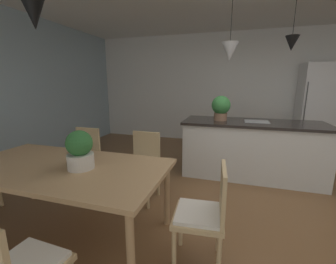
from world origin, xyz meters
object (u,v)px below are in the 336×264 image
(refrigerator, at_px, (317,109))
(chair_kitchen_end, at_px, (205,213))
(potted_plant_on_table, at_px, (80,150))
(vase_on_dining_table, at_px, (80,157))
(potted_plant_on_island, at_px, (221,107))
(dining_table, at_px, (62,171))
(chair_far_right, at_px, (143,164))
(chair_far_left, at_px, (84,157))
(kitchen_island, at_px, (251,148))

(refrigerator, bearing_deg, chair_kitchen_end, -116.25)
(potted_plant_on_table, bearing_deg, vase_on_dining_table, 129.87)
(potted_plant_on_island, bearing_deg, potted_plant_on_table, -118.28)
(dining_table, relative_size, potted_plant_on_table, 5.60)
(dining_table, relative_size, vase_on_dining_table, 14.13)
(potted_plant_on_island, bearing_deg, chair_kitchen_end, -88.97)
(chair_far_right, bearing_deg, dining_table, -117.41)
(chair_far_left, relative_size, potted_plant_on_island, 2.18)
(vase_on_dining_table, bearing_deg, kitchen_island, 49.04)
(potted_plant_on_table, relative_size, vase_on_dining_table, 2.52)
(chair_far_left, height_order, potted_plant_on_table, potted_plant_on_table)
(chair_far_left, xyz_separation_m, kitchen_island, (2.30, 1.18, -0.01))
(vase_on_dining_table, bearing_deg, refrigerator, 50.06)
(chair_far_right, height_order, kitchen_island, kitchen_island)
(chair_far_right, bearing_deg, potted_plant_on_island, 53.14)
(chair_kitchen_end, bearing_deg, dining_table, -179.82)
(chair_kitchen_end, relative_size, potted_plant_on_table, 2.43)
(chair_far_right, height_order, vase_on_dining_table, chair_far_right)
(chair_far_left, xyz_separation_m, chair_far_right, (0.91, -0.00, 0.00))
(refrigerator, bearing_deg, potted_plant_on_island, -137.55)
(chair_far_right, distance_m, vase_on_dining_table, 0.90)
(chair_kitchen_end, xyz_separation_m, kitchen_island, (0.47, 2.05, -0.01))
(kitchen_island, bearing_deg, potted_plant_on_island, 180.00)
(vase_on_dining_table, bearing_deg, dining_table, -146.52)
(chair_far_right, relative_size, refrigerator, 0.46)
(chair_kitchen_end, height_order, potted_plant_on_island, potted_plant_on_island)
(dining_table, xyz_separation_m, chair_far_left, (-0.45, 0.87, -0.19))
(refrigerator, distance_m, potted_plant_on_island, 2.59)
(chair_far_left, distance_m, potted_plant_on_table, 1.19)
(chair_far_left, distance_m, vase_on_dining_table, 1.03)
(dining_table, distance_m, kitchen_island, 2.77)
(chair_far_left, xyz_separation_m, refrigerator, (3.70, 2.92, 0.48))
(kitchen_island, height_order, vase_on_dining_table, kitchen_island)
(kitchen_island, bearing_deg, dining_table, -131.93)
(kitchen_island, bearing_deg, vase_on_dining_table, -130.96)
(chair_kitchen_end, distance_m, refrigerator, 4.26)
(refrigerator, distance_m, potted_plant_on_table, 4.85)
(chair_kitchen_end, relative_size, chair_far_right, 1.00)
(potted_plant_on_island, bearing_deg, chair_far_right, -126.86)
(kitchen_island, height_order, refrigerator, refrigerator)
(potted_plant_on_island, xyz_separation_m, vase_on_dining_table, (-1.19, -1.96, -0.32))
(chair_kitchen_end, relative_size, chair_far_left, 1.00)
(chair_far_left, bearing_deg, potted_plant_on_island, 33.37)
(dining_table, height_order, vase_on_dining_table, vase_on_dining_table)
(chair_far_left, height_order, potted_plant_on_island, potted_plant_on_island)
(chair_kitchen_end, bearing_deg, potted_plant_on_table, -179.52)
(chair_far_right, xyz_separation_m, refrigerator, (2.79, 2.92, 0.48))
(chair_kitchen_end, relative_size, potted_plant_on_island, 2.18)
(vase_on_dining_table, bearing_deg, chair_kitchen_end, -4.27)
(chair_far_left, xyz_separation_m, potted_plant_on_table, (0.68, -0.88, 0.42))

